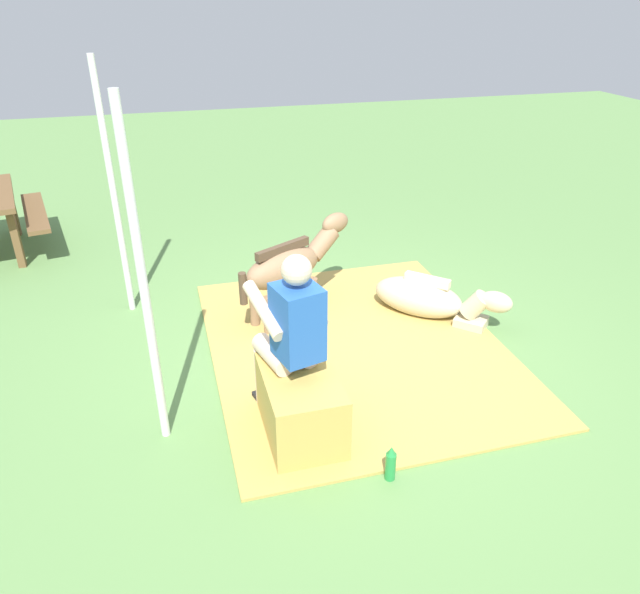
% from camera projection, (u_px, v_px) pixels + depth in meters
% --- Properties ---
extents(ground_plane, '(24.00, 24.00, 0.00)m').
position_uv_depth(ground_plane, '(345.00, 352.00, 5.23)').
color(ground_plane, '#608C4C').
extents(hay_patch, '(3.08, 2.53, 0.02)m').
position_uv_depth(hay_patch, '(356.00, 345.00, 5.31)').
color(hay_patch, tan).
rests_on(hay_patch, ground).
extents(hay_bale, '(0.76, 0.50, 0.49)m').
position_uv_depth(hay_bale, '(301.00, 406.00, 4.17)').
color(hay_bale, tan).
rests_on(hay_bale, ground).
extents(person_seated, '(0.71, 0.52, 1.37)m').
position_uv_depth(person_seated, '(290.00, 332.00, 4.06)').
color(person_seated, beige).
rests_on(person_seated, ground).
extents(pony_standing, '(0.82, 1.22, 0.91)m').
position_uv_depth(pony_standing, '(290.00, 265.00, 5.54)').
color(pony_standing, '#8C6B4C').
rests_on(pony_standing, ground).
extents(pony_lying, '(1.14, 1.14, 0.42)m').
position_uv_depth(pony_lying, '(428.00, 298.00, 5.72)').
color(pony_lying, beige).
rests_on(pony_lying, ground).
extents(soda_bottle, '(0.07, 0.07, 0.26)m').
position_uv_depth(soda_bottle, '(391.00, 463.00, 3.83)').
color(soda_bottle, '#268C3F').
rests_on(soda_bottle, ground).
extents(tent_pole_left, '(0.06, 0.06, 2.37)m').
position_uv_depth(tent_pole_left, '(144.00, 287.00, 3.72)').
color(tent_pole_left, silver).
rests_on(tent_pole_left, ground).
extents(tent_pole_right, '(0.06, 0.06, 2.37)m').
position_uv_depth(tent_pole_right, '(114.00, 194.00, 5.39)').
color(tent_pole_right, silver).
rests_on(tent_pole_right, ground).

